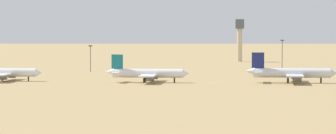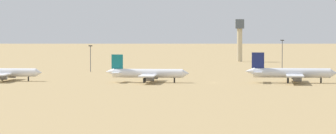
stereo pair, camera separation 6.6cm
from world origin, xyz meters
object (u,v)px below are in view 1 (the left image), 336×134
parked_jet_teal_2 (147,73)px  light_pole_west (282,52)px  parked_jet_navy_3 (291,73)px  control_tower (240,36)px  light_pole_mid (90,56)px  parked_jet_teal_1 (3,72)px

parked_jet_teal_2 → light_pole_west: size_ratio=2.22×
parked_jet_navy_3 → control_tower: bearing=97.1°
parked_jet_teal_2 → light_pole_west: light_pole_west is taller
parked_jet_teal_2 → light_pole_mid: light_pole_mid is taller
parked_jet_teal_2 → light_pole_mid: size_ratio=2.62×
parked_jet_navy_3 → light_pole_west: 98.30m
parked_jet_navy_3 → light_pole_west: size_ratio=2.39×
parked_jet_teal_1 → light_pole_west: (121.87, 89.82, 5.24)m
parked_jet_teal_2 → parked_jet_navy_3: parked_jet_navy_3 is taller
parked_jet_teal_2 → parked_jet_navy_3: size_ratio=0.93×
parked_jet_teal_1 → light_pole_mid: 73.91m
parked_jet_teal_2 → control_tower: size_ratio=1.30×
parked_jet_navy_3 → light_pole_mid: size_ratio=2.83×
parked_jet_teal_2 → parked_jet_navy_3: (56.42, -0.97, 0.29)m
light_pole_mid → parked_jet_teal_2: bearing=-67.7°
light_pole_west → light_pole_mid: bearing=-167.2°
parked_jet_navy_3 → light_pole_west: (6.75, 97.95, 4.83)m
parked_jet_teal_1 → parked_jet_teal_2: (58.70, -7.15, 0.13)m
control_tower → parked_jet_teal_1: bearing=-119.9°
parked_jet_teal_1 → control_tower: 211.93m
control_tower → light_pole_west: (16.29, -93.54, -6.83)m
parked_jet_teal_1 → control_tower: bearing=64.1°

